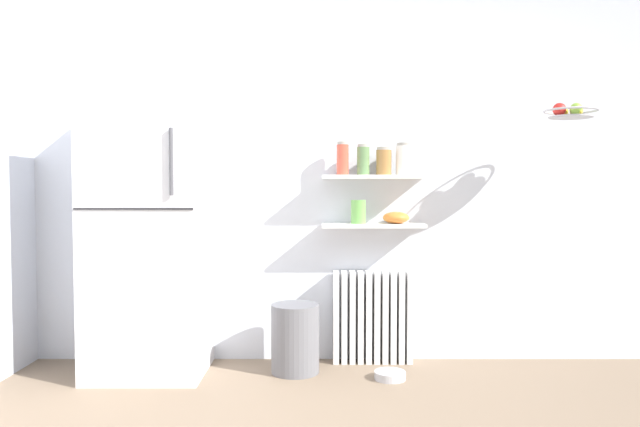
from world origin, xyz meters
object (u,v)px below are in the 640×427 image
vase (358,212)px  trash_bin (295,338)px  storage_jar_2 (383,161)px  radiator (372,317)px  hanging_fruit_basket (570,111)px  storage_jar_1 (363,160)px  pet_food_bowl (389,375)px  storage_jar_3 (404,159)px  refrigerator (148,233)px  storage_jar_0 (342,159)px  shelf_bowl (396,218)px

vase → trash_bin: vase is taller
vase → storage_jar_2: bearing=-0.0°
storage_jar_2 → radiator: bearing=156.8°
trash_bin → hanging_fruit_basket: hanging_fruit_basket is taller
storage_jar_1 → hanging_fruit_basket: size_ratio=0.63×
trash_bin → pet_food_bowl: 0.65m
vase → storage_jar_3: bearing=0.0°
storage_jar_2 → refrigerator: bearing=-172.6°
storage_jar_0 → storage_jar_3: storage_jar_0 is taller
radiator → storage_jar_0: (-0.21, -0.03, 1.09)m
storage_jar_3 → vase: size_ratio=1.35×
vase → radiator: bearing=16.4°
radiator → shelf_bowl: 0.71m
storage_jar_0 → radiator: bearing=8.1°
storage_jar_0 → vase: (0.11, -0.00, -0.36)m
shelf_bowl → trash_bin: 1.06m
storage_jar_1 → refrigerator: bearing=-171.9°
hanging_fruit_basket → trash_bin: bearing=177.3°
pet_food_bowl → storage_jar_2: bearing=91.6°
refrigerator → hanging_fruit_basket: bearing=-1.6°
shelf_bowl → pet_food_bowl: bearing=-102.8°
storage_jar_0 → trash_bin: storage_jar_0 is taller
radiator → pet_food_bowl: radiator is taller
storage_jar_1 → vase: bearing=180.0°
vase → trash_bin: (-0.43, -0.19, -0.82)m
storage_jar_0 → hanging_fruit_basket: hanging_fruit_basket is taller
storage_jar_3 → vase: (-0.31, 0.00, -0.36)m
radiator → storage_jar_3: (0.21, -0.03, 1.09)m
storage_jar_0 → trash_bin: bearing=-148.6°
storage_jar_0 → storage_jar_3: size_ratio=1.04×
refrigerator → storage_jar_3: size_ratio=8.43×
storage_jar_1 → shelf_bowl: bearing=0.0°
storage_jar_1 → trash_bin: bearing=-157.1°
refrigerator → vase: size_ratio=11.39×
storage_jar_0 → pet_food_bowl: bearing=-49.2°
storage_jar_2 → shelf_bowl: bearing=0.0°
refrigerator → radiator: bearing=8.9°
hanging_fruit_basket → storage_jar_2: bearing=166.6°
storage_jar_1 → shelf_bowl: storage_jar_1 is taller
vase → shelf_bowl: size_ratio=0.89×
radiator → storage_jar_3: bearing=-8.1°
radiator → pet_food_bowl: size_ratio=3.19×
trash_bin → shelf_bowl: bearing=15.8°
refrigerator → hanging_fruit_basket: (2.70, -0.07, 0.78)m
storage_jar_1 → storage_jar_2: (0.14, -0.00, -0.01)m
storage_jar_3 → storage_jar_2: bearing=-180.0°
radiator → pet_food_bowl: (0.08, -0.37, -0.29)m
refrigerator → trash_bin: size_ratio=4.09×
storage_jar_2 → trash_bin: size_ratio=0.42×
storage_jar_1 → storage_jar_3: 0.28m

